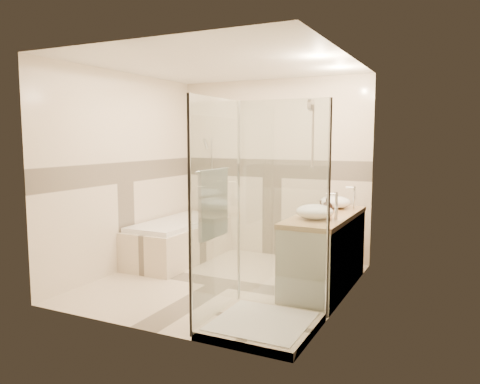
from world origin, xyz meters
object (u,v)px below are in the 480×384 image
at_px(shower_enclosure, 254,271).
at_px(vessel_sink_far, 315,212).
at_px(amenity_bottle_a, 321,208).
at_px(amenity_bottle_b, 327,205).
at_px(bathtub, 180,238).
at_px(vessel_sink_near, 335,202).
at_px(vanity, 325,252).

xyz_separation_m(shower_enclosure, vessel_sink_far, (0.27, 0.92, 0.42)).
height_order(amenity_bottle_a, amenity_bottle_b, amenity_bottle_a).
bearing_deg(shower_enclosure, vessel_sink_far, 73.57).
relative_size(bathtub, shower_enclosure, 0.83).
distance_m(bathtub, vessel_sink_near, 2.22).
bearing_deg(shower_enclosure, vessel_sink_near, 81.20).
bearing_deg(bathtub, amenity_bottle_a, -12.68).
bearing_deg(vessel_sink_near, amenity_bottle_b, -90.00).
relative_size(vanity, vessel_sink_far, 4.17).
distance_m(vessel_sink_far, amenity_bottle_a, 0.22).
xyz_separation_m(bathtub, vanity, (2.15, -0.35, 0.12)).
bearing_deg(vessel_sink_near, vanity, -87.67).
bearing_deg(vanity, amenity_bottle_b, 98.39).
bearing_deg(vanity, vessel_sink_near, 92.33).
distance_m(bathtub, vanity, 2.18).
bearing_deg(amenity_bottle_b, vessel_sink_far, -90.00).
distance_m(vanity, vessel_sink_far, 0.61).
distance_m(bathtub, vessel_sink_far, 2.33).
bearing_deg(amenity_bottle_b, amenity_bottle_a, -90.00).
bearing_deg(amenity_bottle_b, vanity, -81.61).
height_order(bathtub, amenity_bottle_a, amenity_bottle_a).
relative_size(bathtub, amenity_bottle_b, 10.31).
height_order(vanity, shower_enclosure, shower_enclosure).
distance_m(vanity, amenity_bottle_a, 0.52).
height_order(bathtub, vessel_sink_near, vessel_sink_near).
relative_size(vessel_sink_far, amenity_bottle_b, 2.35).
height_order(bathtub, vanity, vanity).
xyz_separation_m(vessel_sink_far, amenity_bottle_a, (0.00, 0.22, 0.01)).
xyz_separation_m(vanity, vessel_sink_far, (-0.02, -0.35, 0.50)).
relative_size(shower_enclosure, amenity_bottle_b, 12.37).
bearing_deg(amenity_bottle_a, amenity_bottle_b, 90.00).
xyz_separation_m(bathtub, vessel_sink_near, (2.13, 0.14, 0.62)).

